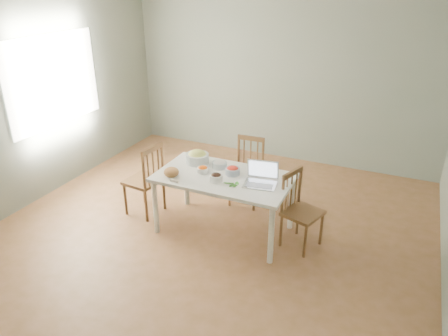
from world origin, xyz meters
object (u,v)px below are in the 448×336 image
at_px(dining_table, 224,204).
at_px(bowl_squash, 197,157).
at_px(chair_far, 246,173).
at_px(bread_boule, 171,172).
at_px(chair_left, 143,179).
at_px(chair_right, 303,211).
at_px(laptop, 260,175).

relative_size(dining_table, bowl_squash, 5.58).
distance_m(chair_far, bread_boule, 1.16).
xyz_separation_m(dining_table, bread_boule, (-0.53, -0.26, 0.41)).
relative_size(chair_far, bowl_squash, 3.23).
distance_m(chair_left, chair_right, 2.02).
height_order(chair_left, bowl_squash, chair_left).
height_order(chair_far, laptop, laptop).
xyz_separation_m(dining_table, bowl_squash, (-0.44, 0.20, 0.44)).
xyz_separation_m(chair_left, bread_boule, (0.56, -0.24, 0.30)).
height_order(chair_far, chair_right, chair_far).
height_order(dining_table, laptop, laptop).
height_order(bowl_squash, laptop, laptop).
bearing_deg(bread_boule, bowl_squash, 78.89).
xyz_separation_m(bowl_squash, laptop, (0.89, -0.25, 0.04)).
height_order(dining_table, chair_right, chair_right).
distance_m(chair_far, chair_right, 1.14).
distance_m(dining_table, bowl_squash, 0.65).
bearing_deg(laptop, chair_right, 5.95).
relative_size(chair_far, chair_left, 0.95).
bearing_deg(bowl_squash, dining_table, -24.21).
distance_m(dining_table, chair_far, 0.73).
distance_m(chair_far, laptop, 0.99).
bearing_deg(bread_boule, chair_left, 157.38).
bearing_deg(chair_left, laptop, 95.16).
bearing_deg(dining_table, chair_far, 91.16).
relative_size(dining_table, chair_far, 1.73).
relative_size(chair_left, laptop, 2.69).
relative_size(dining_table, bread_boule, 8.93).
distance_m(dining_table, laptop, 0.66).
bearing_deg(laptop, chair_left, 170.54).
bearing_deg(bowl_squash, laptop, -15.44).
height_order(dining_table, bowl_squash, bowl_squash).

